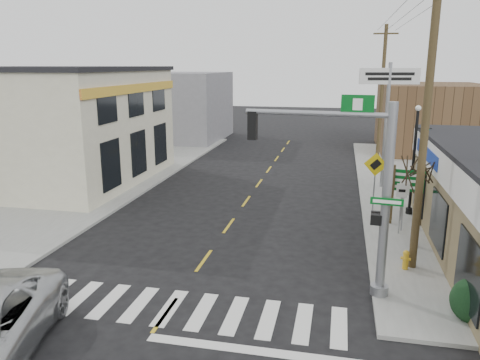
% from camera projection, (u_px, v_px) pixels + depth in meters
% --- Properties ---
extents(ground, '(140.00, 140.00, 0.00)m').
position_uv_depth(ground, '(165.00, 315.00, 13.72)').
color(ground, black).
rests_on(ground, ground).
extents(sidewalk_right, '(6.00, 38.00, 0.13)m').
position_uv_depth(sidewalk_right, '(420.00, 205.00, 24.19)').
color(sidewalk_right, gray).
rests_on(sidewalk_right, ground).
extents(sidewalk_left, '(6.00, 38.00, 0.13)m').
position_uv_depth(sidewalk_left, '(102.00, 186.00, 27.88)').
color(sidewalk_left, gray).
rests_on(sidewalk_left, ground).
extents(center_line, '(0.12, 56.00, 0.01)m').
position_uv_depth(center_line, '(229.00, 225.00, 21.31)').
color(center_line, gold).
rests_on(center_line, ground).
extents(crosswalk, '(11.00, 2.20, 0.01)m').
position_uv_depth(crosswalk, '(170.00, 308.00, 14.09)').
color(crosswalk, silver).
rests_on(crosswalk, ground).
extents(left_building, '(12.00, 12.00, 6.80)m').
position_uv_depth(left_building, '(47.00, 127.00, 28.85)').
color(left_building, beige).
rests_on(left_building, ground).
extents(bldg_distant_right, '(8.00, 10.00, 5.60)m').
position_uv_depth(bldg_distant_right, '(430.00, 118.00, 39.05)').
color(bldg_distant_right, brown).
rests_on(bldg_distant_right, ground).
extents(bldg_distant_left, '(9.00, 10.00, 6.40)m').
position_uv_depth(bldg_distant_left, '(177.00, 106.00, 45.56)').
color(bldg_distant_left, gray).
rests_on(bldg_distant_left, ground).
extents(traffic_signal_pole, '(4.86, 0.38, 6.16)m').
position_uv_depth(traffic_signal_pole, '(362.00, 180.00, 13.95)').
color(traffic_signal_pole, gray).
rests_on(traffic_signal_pole, sidewalk_right).
extents(guide_sign, '(1.55, 0.13, 2.71)m').
position_uv_depth(guide_sign, '(408.00, 187.00, 20.64)').
color(guide_sign, '#493B22').
rests_on(guide_sign, sidewalk_right).
extents(fire_hydrant, '(0.22, 0.22, 0.70)m').
position_uv_depth(fire_hydrant, '(406.00, 259.00, 16.39)').
color(fire_hydrant, gold).
rests_on(fire_hydrant, sidewalk_right).
extents(ped_crossing_sign, '(1.14, 0.08, 2.92)m').
position_uv_depth(ped_crossing_sign, '(375.00, 172.00, 22.46)').
color(ped_crossing_sign, gray).
rests_on(ped_crossing_sign, sidewalk_right).
extents(lamp_post, '(0.68, 0.53, 5.20)m').
position_uv_depth(lamp_post, '(416.00, 152.00, 21.86)').
color(lamp_post, black).
rests_on(lamp_post, sidewalk_right).
extents(dance_center_sign, '(3.36, 0.21, 7.14)m').
position_uv_depth(dance_center_sign, '(388.00, 95.00, 26.36)').
color(dance_center_sign, gray).
rests_on(dance_center_sign, sidewalk_right).
extents(bare_tree, '(2.12, 2.12, 4.23)m').
position_uv_depth(bare_tree, '(420.00, 164.00, 17.79)').
color(bare_tree, black).
rests_on(bare_tree, sidewalk_right).
extents(shrub_front, '(1.33, 1.33, 1.00)m').
position_uv_depth(shrub_front, '(475.00, 301.00, 13.21)').
color(shrub_front, '#1D3818').
rests_on(shrub_front, sidewalk_right).
extents(shrub_back, '(1.19, 1.19, 0.89)m').
position_uv_depth(shrub_back, '(443.00, 217.00, 20.69)').
color(shrub_back, '#163311').
rests_on(shrub_back, sidewalk_right).
extents(utility_pole_near, '(1.79, 0.27, 10.28)m').
position_uv_depth(utility_pole_near, '(426.00, 119.00, 15.41)').
color(utility_pole_near, '#49391E').
rests_on(utility_pole_near, sidewalk_right).
extents(utility_pole_far, '(1.69, 0.25, 9.72)m').
position_uv_depth(utility_pole_far, '(382.00, 94.00, 33.23)').
color(utility_pole_far, '#493B24').
rests_on(utility_pole_far, sidewalk_right).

